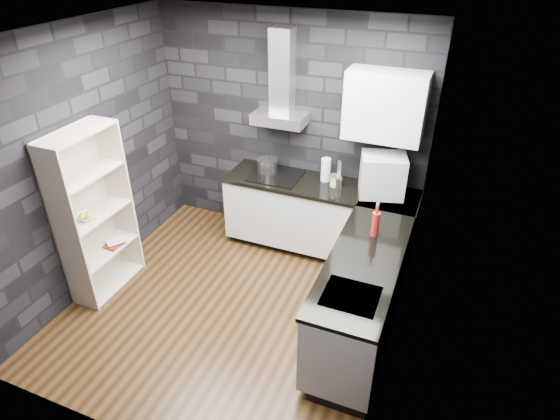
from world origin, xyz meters
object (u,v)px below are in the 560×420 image
Objects in this scene: glass_vase at (326,170)px; pot at (267,166)px; fruit_bowl at (87,217)px; red_bottle at (375,224)px; storage_jar at (334,181)px; utensil_crock at (338,182)px; bookshelf at (95,215)px; appliance_garage at (382,175)px.

pot is at bearing -176.00° from glass_vase.
pot is 2.06m from fruit_bowl.
glass_vase is at bearing 41.19° from fruit_bowl.
storage_jar is at bearing 127.92° from red_bottle.
pot is at bearing 177.43° from utensil_crock.
bookshelf is (-1.24, -1.55, -0.08)m from pot.
red_bottle is (1.47, -0.85, 0.04)m from pot.
fruit_bowl is (-2.71, -0.80, -0.09)m from red_bottle.
bookshelf reaches higher than storage_jar.
appliance_garage reaches higher than glass_vase.
storage_jar reaches higher than utensil_crock.
red_bottle reaches higher than utensil_crock.
red_bottle is (0.11, -0.82, -0.10)m from appliance_garage.
glass_vase is at bearing 30.01° from bookshelf.
glass_vase reaches higher than storage_jar.
glass_vase is 0.66m from appliance_garage.
bookshelf is at bearing -165.46° from red_bottle.
glass_vase is 0.18m from storage_jar.
storage_jar is 0.61× the size of fruit_bowl.
glass_vase is 1.36× the size of fruit_bowl.
glass_vase is 2.24× the size of storage_jar.
appliance_garage is 0.83m from red_bottle.
storage_jar is at bearing 26.55° from bookshelf.
red_bottle reaches higher than fruit_bowl.
glass_vase is at bearing 145.73° from storage_jar.
fruit_bowl is (-2.12, -1.61, -0.02)m from utensil_crock.
storage_jar is (0.13, -0.09, -0.08)m from glass_vase.
glass_vase is 2.31× the size of utensil_crock.
red_bottle is at bearing -97.84° from appliance_garage.
fruit_bowl is (-1.94, -1.70, -0.10)m from glass_vase.
storage_jar is 2.57m from bookshelf.
storage_jar is at bearing -177.21° from utensil_crock.
storage_jar is 0.54m from appliance_garage.
utensil_crock is 0.47× the size of red_bottle.
pot is at bearing 41.94° from bookshelf.
red_bottle reaches higher than pot.
pot reaches higher than fruit_bowl.
storage_jar is at bearing -2.85° from pot.
red_bottle is (0.63, -0.81, 0.06)m from storage_jar.
glass_vase is at bearing 157.33° from appliance_garage.
appliance_garage reaches higher than fruit_bowl.
red_bottle reaches higher than storage_jar.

